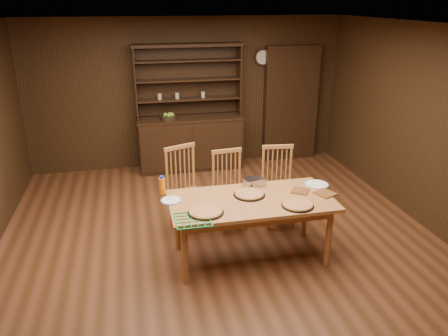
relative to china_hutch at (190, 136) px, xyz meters
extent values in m
plane|color=brown|center=(0.00, -2.75, -0.60)|extent=(6.00, 6.00, 0.00)
plane|color=white|center=(0.00, -2.75, 2.00)|extent=(6.00, 6.00, 0.00)
plane|color=#372511|center=(0.00, 0.25, 0.70)|extent=(5.50, 0.00, 5.50)
plane|color=#372511|center=(0.00, -5.75, 0.70)|extent=(5.50, 0.00, 5.50)
plane|color=#372511|center=(2.75, -2.75, 0.70)|extent=(0.00, 6.00, 6.00)
cube|color=black|center=(0.00, -0.01, -0.15)|extent=(1.80, 0.50, 0.90)
cube|color=black|center=(0.00, -0.01, 0.32)|extent=(1.84, 0.52, 0.04)
cube|color=black|center=(0.00, 0.22, 0.95)|extent=(1.80, 0.02, 1.20)
cube|color=black|center=(-0.89, 0.07, 0.95)|extent=(0.02, 0.32, 1.20)
cube|color=black|center=(0.89, 0.07, 0.95)|extent=(0.02, 0.32, 1.20)
cube|color=black|center=(0.00, 0.07, 1.55)|extent=(1.84, 0.34, 0.05)
cylinder|color=#B7AD9A|center=(-0.50, 0.07, 0.72)|extent=(0.07, 0.07, 0.10)
cylinder|color=#B7AD9A|center=(-0.20, 0.07, 0.72)|extent=(0.07, 0.07, 0.10)
cube|color=black|center=(1.90, 0.15, 0.45)|extent=(1.00, 0.18, 2.10)
cylinder|color=black|center=(1.35, 0.21, 1.30)|extent=(0.30, 0.04, 0.30)
cylinder|color=beige|center=(1.35, 0.18, 1.30)|extent=(0.24, 0.01, 0.24)
cube|color=#BD7D41|center=(0.26, -3.05, 0.13)|extent=(1.86, 0.93, 0.04)
cylinder|color=#BD7D41|center=(-0.56, -3.41, -0.24)|extent=(0.07, 0.07, 0.71)
cylinder|color=#BD7D41|center=(-0.56, -2.70, -0.24)|extent=(0.07, 0.07, 0.71)
cylinder|color=#BD7D41|center=(1.07, -3.41, -0.24)|extent=(0.07, 0.07, 0.71)
cylinder|color=#BD7D41|center=(1.07, -2.70, -0.24)|extent=(0.07, 0.07, 0.71)
cube|color=#B7843E|center=(-0.36, -2.22, -0.12)|extent=(0.59, 0.57, 0.04)
cylinder|color=#B7843E|center=(-0.46, -2.44, -0.37)|extent=(0.04, 0.04, 0.45)
cylinder|color=#B7843E|center=(-0.58, -2.13, -0.37)|extent=(0.04, 0.04, 0.45)
cylinder|color=#B7843E|center=(-0.13, -2.31, -0.37)|extent=(0.04, 0.04, 0.45)
cylinder|color=#B7843E|center=(-0.25, -2.01, -0.37)|extent=(0.04, 0.04, 0.45)
cube|color=#B7843E|center=(-0.42, -2.05, 0.50)|extent=(0.42, 0.19, 0.05)
cube|color=#B7843E|center=(0.20, -2.30, -0.16)|extent=(0.47, 0.45, 0.04)
cylinder|color=#B7843E|center=(0.06, -2.47, -0.39)|extent=(0.04, 0.04, 0.42)
cylinder|color=#B7843E|center=(0.02, -2.16, -0.39)|extent=(0.04, 0.04, 0.42)
cylinder|color=#B7843E|center=(0.38, -2.43, -0.39)|extent=(0.04, 0.04, 0.42)
cylinder|color=#B7843E|center=(0.35, -2.12, -0.39)|extent=(0.04, 0.04, 0.42)
cube|color=#B7843E|center=(0.18, -2.12, 0.42)|extent=(0.41, 0.08, 0.05)
cube|color=#B7843E|center=(0.84, -2.35, -0.14)|extent=(0.48, 0.46, 0.04)
cylinder|color=#B7843E|center=(0.66, -2.49, -0.38)|extent=(0.04, 0.04, 0.43)
cylinder|color=#B7843E|center=(0.69, -2.18, -0.38)|extent=(0.04, 0.04, 0.43)
cylinder|color=#B7843E|center=(0.99, -2.52, -0.38)|extent=(0.04, 0.04, 0.43)
cylinder|color=#B7843E|center=(1.03, -2.21, -0.38)|extent=(0.04, 0.04, 0.43)
cube|color=#B7843E|center=(0.86, -2.17, 0.45)|extent=(0.42, 0.08, 0.05)
cylinder|color=black|center=(-0.31, -3.27, 0.16)|extent=(0.39, 0.39, 0.01)
cylinder|color=tan|center=(-0.31, -3.27, 0.17)|extent=(0.36, 0.36, 0.02)
torus|color=#B87E42|center=(-0.31, -3.27, 0.17)|extent=(0.37, 0.37, 0.03)
cylinder|color=black|center=(0.71, -3.33, 0.16)|extent=(0.36, 0.36, 0.01)
cylinder|color=tan|center=(0.71, -3.33, 0.17)|extent=(0.33, 0.33, 0.02)
torus|color=#B87E42|center=(0.71, -3.33, 0.17)|extent=(0.34, 0.34, 0.03)
cylinder|color=black|center=(0.26, -2.95, 0.16)|extent=(0.37, 0.37, 0.01)
cylinder|color=tan|center=(0.26, -2.95, 0.17)|extent=(0.33, 0.33, 0.02)
torus|color=#B87E42|center=(0.26, -2.95, 0.17)|extent=(0.34, 0.34, 0.03)
cylinder|color=white|center=(-0.63, -2.91, 0.16)|extent=(0.24, 0.24, 0.01)
torus|color=#374CA6|center=(-0.63, -2.91, 0.16)|extent=(0.24, 0.24, 0.01)
cylinder|color=white|center=(1.14, -2.83, 0.16)|extent=(0.29, 0.29, 0.01)
torus|color=#374CA6|center=(1.14, -2.83, 0.16)|extent=(0.29, 0.29, 0.01)
cube|color=silver|center=(0.39, -2.68, 0.20)|extent=(0.26, 0.21, 0.09)
cylinder|color=orange|center=(-0.71, -2.69, 0.25)|extent=(0.07, 0.07, 0.19)
cylinder|color=#1632B6|center=(-0.71, -2.69, 0.36)|extent=(0.04, 0.04, 0.03)
cube|color=red|center=(1.14, -3.10, 0.16)|extent=(0.27, 0.27, 0.02)
cube|color=red|center=(0.88, -2.97, 0.16)|extent=(0.26, 0.26, 0.01)
cylinder|color=black|center=(-0.38, -0.06, 0.37)|extent=(0.26, 0.26, 0.06)
sphere|color=#8CB630|center=(-0.43, -0.06, 0.42)|extent=(0.08, 0.08, 0.08)
sphere|color=#8CB630|center=(-0.35, -0.03, 0.42)|extent=(0.08, 0.08, 0.08)
sphere|color=#8CB630|center=(-0.38, -0.11, 0.42)|extent=(0.08, 0.08, 0.08)
sphere|color=#8CB630|center=(-0.32, -0.08, 0.42)|extent=(0.08, 0.08, 0.08)
camera|label=1|loc=(-1.00, -7.35, 2.28)|focal=35.00mm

